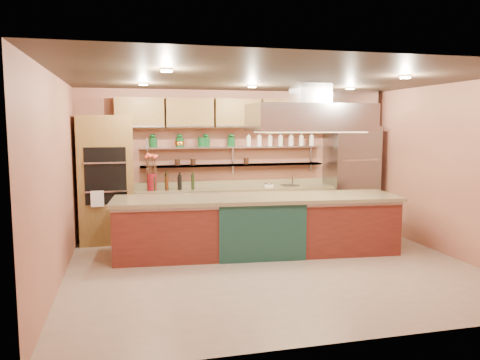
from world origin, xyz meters
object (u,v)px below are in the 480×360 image
object	(u,v)px
green_canister	(202,142)
island	(257,225)
refrigerator	(351,178)
copper_kettle	(179,143)
kitchen_scale	(268,184)
flower_vase	(152,182)

from	to	relation	value
green_canister	island	bearing A→B (deg)	-66.83
refrigerator	green_canister	world-z (taller)	refrigerator
island	copper_kettle	distance (m)	2.31
refrigerator	island	size ratio (longest dim) A/B	0.46
kitchen_scale	green_canister	size ratio (longest dim) A/B	0.98
refrigerator	copper_kettle	world-z (taller)	refrigerator
copper_kettle	green_canister	size ratio (longest dim) A/B	0.99
refrigerator	flower_vase	xyz separation A→B (m)	(-4.00, 0.01, 0.04)
refrigerator	copper_kettle	bearing A→B (deg)	176.20
flower_vase	copper_kettle	bearing A→B (deg)	22.22
kitchen_scale	green_canister	distance (m)	1.53
island	kitchen_scale	bearing A→B (deg)	71.16
island	copper_kettle	world-z (taller)	copper_kettle
island	green_canister	size ratio (longest dim) A/B	25.72
island	copper_kettle	size ratio (longest dim) A/B	25.95
copper_kettle	green_canister	bearing A→B (deg)	0.00
refrigerator	island	distance (m)	2.77
refrigerator	green_canister	bearing A→B (deg)	175.66
refrigerator	copper_kettle	xyz separation A→B (m)	(-3.46, 0.23, 0.74)
copper_kettle	kitchen_scale	bearing A→B (deg)	-7.39
flower_vase	green_canister	size ratio (longest dim) A/B	1.74
kitchen_scale	copper_kettle	size ratio (longest dim) A/B	0.99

